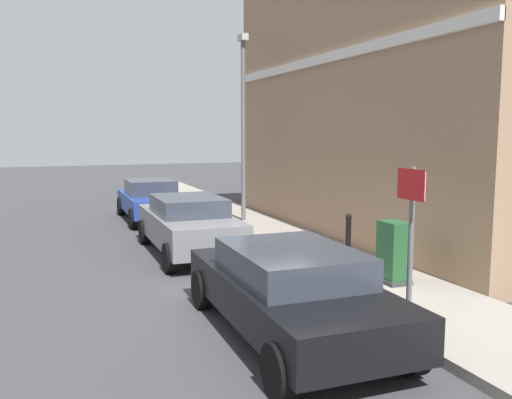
# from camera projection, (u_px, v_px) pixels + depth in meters

# --- Properties ---
(ground) EXTENTS (80.00, 80.00, 0.00)m
(ground) POSITION_uv_depth(u_px,v_px,m) (270.00, 293.00, 9.89)
(ground) COLOR #38383A
(sidewalk) EXTENTS (2.41, 30.00, 0.15)m
(sidewalk) POSITION_uv_depth(u_px,v_px,m) (254.00, 228.00, 16.14)
(sidewalk) COLOR gray
(sidewalk) RESTS_ON ground
(corner_building) EXTENTS (7.86, 12.11, 7.60)m
(corner_building) POSITION_uv_depth(u_px,v_px,m) (440.00, 102.00, 15.71)
(corner_building) COLOR #937256
(corner_building) RESTS_ON ground
(car_black) EXTENTS (1.99, 4.44, 1.31)m
(car_black) POSITION_uv_depth(u_px,v_px,m) (290.00, 289.00, 7.73)
(car_black) COLOR black
(car_black) RESTS_ON ground
(car_grey) EXTENTS (1.85, 4.27, 1.40)m
(car_grey) POSITION_uv_depth(u_px,v_px,m) (189.00, 224.00, 12.94)
(car_grey) COLOR slate
(car_grey) RESTS_ON ground
(car_blue) EXTENTS (1.84, 4.05, 1.35)m
(car_blue) POSITION_uv_depth(u_px,v_px,m) (151.00, 199.00, 17.92)
(car_blue) COLOR navy
(car_blue) RESTS_ON ground
(utility_cabinet) EXTENTS (0.46, 0.61, 1.15)m
(utility_cabinet) POSITION_uv_depth(u_px,v_px,m) (393.00, 255.00, 9.98)
(utility_cabinet) COLOR #1E4C28
(utility_cabinet) RESTS_ON sidewalk
(bollard_near_cabinet) EXTENTS (0.14, 0.14, 1.04)m
(bollard_near_cabinet) POSITION_uv_depth(u_px,v_px,m) (348.00, 236.00, 11.64)
(bollard_near_cabinet) COLOR black
(bollard_near_cabinet) RESTS_ON sidewalk
(street_sign) EXTENTS (0.08, 0.60, 2.30)m
(street_sign) POSITION_uv_depth(u_px,v_px,m) (411.00, 222.00, 7.67)
(street_sign) COLOR #59595B
(street_sign) RESTS_ON sidewalk
(lamppost) EXTENTS (0.20, 0.44, 5.72)m
(lamppost) POSITION_uv_depth(u_px,v_px,m) (243.00, 120.00, 16.71)
(lamppost) COLOR #59595B
(lamppost) RESTS_ON sidewalk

